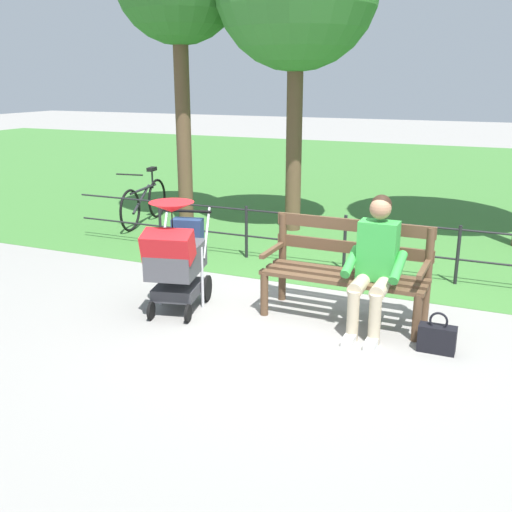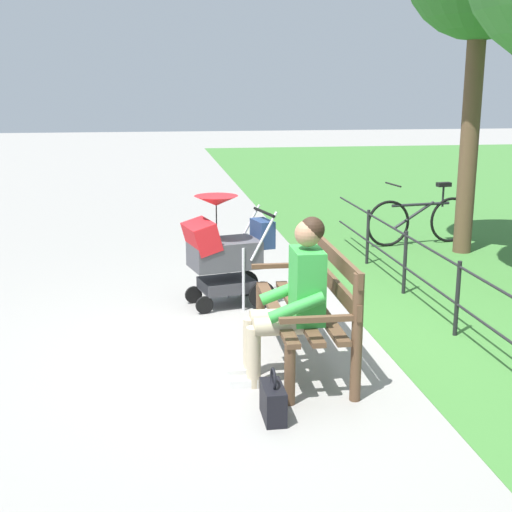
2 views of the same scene
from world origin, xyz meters
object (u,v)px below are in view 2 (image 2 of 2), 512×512
(person_on_bench, at_px, (293,295))
(handbag, at_px, (273,401))
(bicycle, at_px, (420,219))
(park_bench, at_px, (312,301))
(stroller, at_px, (224,250))

(person_on_bench, height_order, handbag, person_on_bench)
(person_on_bench, bearing_deg, bicycle, -32.17)
(person_on_bench, bearing_deg, park_bench, -35.43)
(person_on_bench, relative_size, handbag, 3.45)
(person_on_bench, xyz_separation_m, handbag, (-0.63, 0.26, -0.55))
(park_bench, distance_m, handbag, 1.14)
(bicycle, bearing_deg, handbag, 149.00)
(stroller, xyz_separation_m, bicycle, (2.44, -3.07, -0.23))
(handbag, bearing_deg, stroller, 1.48)
(park_bench, relative_size, handbag, 4.35)
(park_bench, height_order, handbag, park_bench)
(stroller, xyz_separation_m, handbag, (-2.56, -0.07, -0.47))
(bicycle, bearing_deg, park_bench, 148.09)
(park_bench, bearing_deg, person_on_bench, 144.57)
(park_bench, distance_m, bicycle, 4.78)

